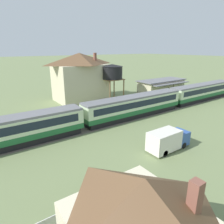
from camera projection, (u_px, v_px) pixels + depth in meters
The scene contains 7 objects.
ground_plane at pixel (131, 116), 36.88m from camera, with size 600.00×600.00×0.00m, color #707F51.
passenger_train at pixel (83, 116), 30.50m from camera, with size 85.79×3.15×3.92m.
railway_track at pixel (38, 140), 27.37m from camera, with size 137.65×3.60×0.04m.
station_building at pixel (161, 87), 54.17m from camera, with size 14.07×6.94×3.92m.
station_house_brown_roof at pixel (80, 76), 47.02m from camera, with size 12.39×8.85×11.02m.
water_tower at pixel (112, 72), 46.48m from camera, with size 4.98×4.98×8.51m.
delivery_truck_blue at pixel (168, 140), 24.55m from camera, with size 5.86×2.23×2.59m.
Camera 1 is at (-22.79, -26.57, 12.11)m, focal length 32.00 mm.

